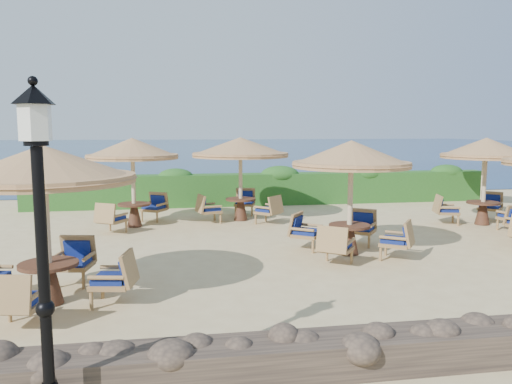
% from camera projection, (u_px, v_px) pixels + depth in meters
% --- Properties ---
extents(ground, '(120.00, 120.00, 0.00)m').
position_uv_depth(ground, '(321.00, 247.00, 12.36)').
color(ground, '#CEB982').
rests_on(ground, ground).
extents(sea, '(160.00, 160.00, 0.00)m').
position_uv_depth(sea, '(196.00, 147.00, 80.87)').
color(sea, '#0B214B').
rests_on(sea, ground).
extents(hedge, '(18.00, 0.90, 1.20)m').
position_uv_depth(hedge, '(267.00, 189.00, 19.33)').
color(hedge, '#1C4B18').
rests_on(hedge, ground).
extents(stone_wall, '(15.00, 0.65, 0.44)m').
position_uv_depth(stone_wall, '(464.00, 344.00, 6.26)').
color(stone_wall, brown).
rests_on(stone_wall, ground).
extents(lamp_post, '(0.44, 0.44, 3.31)m').
position_uv_depth(lamp_post, '(43.00, 273.00, 4.73)').
color(lamp_post, black).
rests_on(lamp_post, ground).
extents(extra_parasol, '(2.30, 2.30, 2.41)m').
position_uv_depth(extra_parasol, '(484.00, 149.00, 18.44)').
color(extra_parasol, beige).
rests_on(extra_parasol, ground).
extents(cafe_set_0, '(2.97, 2.97, 2.65)m').
position_uv_depth(cafe_set_0, '(45.00, 193.00, 8.11)').
color(cafe_set_0, beige).
rests_on(cafe_set_0, ground).
extents(cafe_set_1, '(2.73, 2.73, 2.65)m').
position_uv_depth(cafe_set_1, '(351.00, 177.00, 11.43)').
color(cafe_set_1, beige).
rests_on(cafe_set_1, ground).
extents(cafe_set_3, '(2.72, 2.76, 2.65)m').
position_uv_depth(cafe_set_3, '(133.00, 160.00, 14.70)').
color(cafe_set_3, beige).
rests_on(cafe_set_3, ground).
extents(cafe_set_4, '(3.08, 3.08, 2.65)m').
position_uv_depth(cafe_set_4, '(240.00, 159.00, 15.76)').
color(cafe_set_4, beige).
rests_on(cafe_set_4, ground).
extents(cafe_set_5, '(2.77, 2.77, 2.65)m').
position_uv_depth(cafe_set_5, '(485.00, 164.00, 15.04)').
color(cafe_set_5, beige).
rests_on(cafe_set_5, ground).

